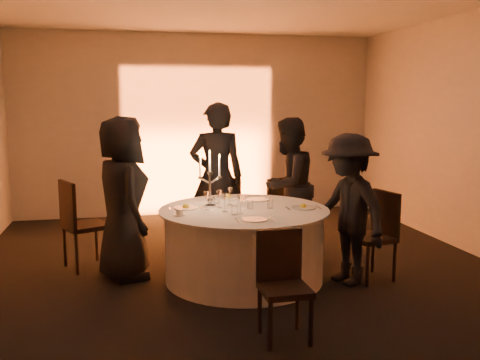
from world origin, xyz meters
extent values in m
plane|color=black|center=(0.00, 0.00, 0.00)|extent=(7.00, 7.00, 0.00)
plane|color=#B3ADA6|center=(0.00, 3.50, 1.50)|extent=(7.00, 0.00, 7.00)
plane|color=#B3ADA6|center=(0.00, -3.50, 1.50)|extent=(7.00, 0.00, 7.00)
cube|color=black|center=(0.00, 3.20, 0.05)|extent=(0.25, 0.12, 0.10)
cylinder|color=black|center=(0.00, 0.00, 0.01)|extent=(0.60, 0.60, 0.03)
cylinder|color=black|center=(0.00, 0.00, 0.38)|extent=(0.20, 0.20, 0.75)
cylinder|color=white|center=(0.00, 0.00, 0.38)|extent=(1.68, 1.68, 0.75)
cylinder|color=white|center=(0.00, 0.00, 0.76)|extent=(1.80, 1.80, 0.02)
cube|color=black|center=(-1.67, 0.77, 0.49)|extent=(0.59, 0.59, 0.05)
cube|color=black|center=(-1.86, 0.69, 0.77)|extent=(0.22, 0.42, 0.51)
cylinder|color=black|center=(-1.42, 0.68, 0.24)|extent=(0.04, 0.04, 0.48)
cylinder|color=black|center=(-1.58, 1.03, 0.24)|extent=(0.04, 0.04, 0.48)
cylinder|color=black|center=(-1.77, 0.52, 0.24)|extent=(0.04, 0.04, 0.48)
cylinder|color=black|center=(-1.93, 0.87, 0.24)|extent=(0.04, 0.04, 0.48)
cube|color=black|center=(0.05, 1.48, 0.44)|extent=(0.41, 0.41, 0.05)
cube|color=black|center=(0.05, 1.30, 0.68)|extent=(0.40, 0.05, 0.46)
cylinder|color=black|center=(0.21, 1.66, 0.21)|extent=(0.04, 0.04, 0.43)
cylinder|color=black|center=(-0.13, 1.65, 0.21)|extent=(0.04, 0.04, 0.43)
cylinder|color=black|center=(0.22, 1.31, 0.21)|extent=(0.04, 0.04, 0.43)
cylinder|color=black|center=(-0.12, 1.30, 0.21)|extent=(0.04, 0.04, 0.43)
cube|color=black|center=(0.74, 1.62, 0.42)|extent=(0.50, 0.50, 0.05)
cube|color=black|center=(0.81, 1.47, 0.65)|extent=(0.36, 0.19, 0.43)
cylinder|color=black|center=(0.82, 1.84, 0.20)|extent=(0.04, 0.04, 0.41)
cylinder|color=black|center=(0.52, 1.70, 0.20)|extent=(0.04, 0.04, 0.41)
cylinder|color=black|center=(0.96, 1.54, 0.20)|extent=(0.04, 0.04, 0.41)
cylinder|color=black|center=(0.66, 1.41, 0.20)|extent=(0.04, 0.04, 0.41)
cube|color=black|center=(1.32, -0.30, 0.45)|extent=(0.50, 0.50, 0.05)
cube|color=black|center=(1.50, -0.26, 0.71)|extent=(0.13, 0.41, 0.47)
cylinder|color=black|center=(1.11, -0.16, 0.22)|extent=(0.04, 0.04, 0.44)
cylinder|color=black|center=(1.19, -0.51, 0.22)|extent=(0.04, 0.04, 0.44)
cylinder|color=black|center=(1.45, -0.09, 0.22)|extent=(0.04, 0.04, 0.44)
cylinder|color=black|center=(1.53, -0.43, 0.22)|extent=(0.04, 0.04, 0.44)
cube|color=black|center=(-0.01, -1.51, 0.42)|extent=(0.38, 0.38, 0.05)
cube|color=black|center=(-0.01, -1.34, 0.65)|extent=(0.38, 0.04, 0.43)
cylinder|color=black|center=(-0.17, -1.68, 0.20)|extent=(0.04, 0.04, 0.41)
cylinder|color=black|center=(0.16, -1.67, 0.20)|extent=(0.04, 0.04, 0.41)
cylinder|color=black|center=(-0.17, -1.35, 0.20)|extent=(0.04, 0.04, 0.41)
cylinder|color=black|center=(0.16, -1.35, 0.20)|extent=(0.04, 0.04, 0.41)
imported|color=black|center=(-1.25, 0.32, 0.87)|extent=(0.75, 0.97, 1.75)
imported|color=black|center=(-0.08, 1.24, 0.94)|extent=(0.72, 0.49, 1.89)
imported|color=black|center=(0.78, 0.93, 0.85)|extent=(1.05, 1.02, 1.70)
imported|color=black|center=(1.03, -0.34, 0.79)|extent=(0.87, 1.15, 1.57)
cylinder|color=white|center=(-0.60, 0.14, 0.78)|extent=(0.25, 0.25, 0.01)
cube|color=silver|center=(-0.77, 0.14, 0.78)|extent=(0.01, 0.17, 0.01)
cube|color=silver|center=(-0.43, 0.14, 0.78)|extent=(0.02, 0.17, 0.01)
sphere|color=yellow|center=(-0.60, 0.14, 0.82)|extent=(0.07, 0.07, 0.07)
cylinder|color=white|center=(-0.05, 0.64, 0.78)|extent=(0.28, 0.28, 0.01)
cube|color=silver|center=(-0.22, 0.64, 0.78)|extent=(0.02, 0.17, 0.01)
cube|color=silver|center=(0.12, 0.64, 0.78)|extent=(0.02, 0.17, 0.01)
sphere|color=yellow|center=(-0.05, 0.64, 0.82)|extent=(0.07, 0.07, 0.07)
cylinder|color=white|center=(0.26, 0.45, 0.78)|extent=(0.27, 0.27, 0.01)
cube|color=silver|center=(0.09, 0.45, 0.78)|extent=(0.02, 0.17, 0.01)
cube|color=silver|center=(0.43, 0.45, 0.78)|extent=(0.02, 0.17, 0.01)
cylinder|color=white|center=(0.62, -0.11, 0.78)|extent=(0.26, 0.26, 0.01)
cube|color=silver|center=(0.45, -0.11, 0.78)|extent=(0.02, 0.17, 0.01)
cube|color=silver|center=(0.79, -0.11, 0.78)|extent=(0.01, 0.17, 0.01)
sphere|color=yellow|center=(0.62, -0.11, 0.82)|extent=(0.07, 0.07, 0.07)
cylinder|color=white|center=(-0.02, -0.55, 0.78)|extent=(0.24, 0.24, 0.01)
cube|color=silver|center=(-0.19, -0.55, 0.78)|extent=(0.02, 0.17, 0.01)
cube|color=silver|center=(0.15, -0.55, 0.78)|extent=(0.02, 0.17, 0.01)
cylinder|color=white|center=(-0.70, -0.18, 0.77)|extent=(0.11, 0.11, 0.01)
cylinder|color=white|center=(-0.70, -0.18, 0.81)|extent=(0.07, 0.07, 0.06)
cylinder|color=white|center=(-0.33, 0.19, 0.78)|extent=(0.12, 0.12, 0.02)
sphere|color=white|center=(-0.33, 0.19, 0.84)|extent=(0.07, 0.07, 0.07)
cylinder|color=white|center=(-0.33, 0.19, 0.96)|extent=(0.02, 0.02, 0.33)
cylinder|color=white|center=(-0.33, 0.19, 1.14)|extent=(0.05, 0.05, 0.03)
cylinder|color=white|center=(-0.33, 0.19, 1.25)|extent=(0.02, 0.02, 0.21)
cone|color=#FFA92D|center=(-0.33, 0.19, 1.37)|extent=(0.02, 0.02, 0.03)
cylinder|color=white|center=(-0.38, 0.19, 1.06)|extent=(0.12, 0.02, 0.08)
cylinder|color=white|center=(-0.44, 0.19, 1.09)|extent=(0.05, 0.05, 0.03)
cylinder|color=white|center=(-0.44, 0.19, 1.20)|extent=(0.02, 0.02, 0.21)
cone|color=#FFA92D|center=(-0.44, 0.19, 1.32)|extent=(0.02, 0.02, 0.03)
cylinder|color=white|center=(-0.28, 0.19, 1.06)|extent=(0.12, 0.02, 0.08)
cylinder|color=white|center=(-0.23, 0.19, 1.09)|extent=(0.05, 0.05, 0.03)
cylinder|color=white|center=(-0.23, 0.19, 1.20)|extent=(0.02, 0.02, 0.21)
cone|color=#FFA92D|center=(-0.23, 0.19, 1.32)|extent=(0.02, 0.02, 0.03)
cylinder|color=silver|center=(-0.23, -0.10, 0.77)|extent=(0.06, 0.06, 0.01)
cylinder|color=silver|center=(-0.23, -0.10, 0.83)|extent=(0.01, 0.01, 0.10)
cone|color=silver|center=(-0.23, -0.10, 0.92)|extent=(0.07, 0.07, 0.09)
cylinder|color=silver|center=(-0.08, -0.21, 0.77)|extent=(0.06, 0.06, 0.01)
cylinder|color=silver|center=(-0.08, -0.21, 0.83)|extent=(0.01, 0.01, 0.10)
cone|color=silver|center=(-0.08, -0.21, 0.92)|extent=(0.07, 0.07, 0.09)
cylinder|color=silver|center=(-0.10, 0.26, 0.77)|extent=(0.06, 0.06, 0.01)
cylinder|color=silver|center=(-0.10, 0.26, 0.83)|extent=(0.01, 0.01, 0.10)
cone|color=silver|center=(-0.10, 0.26, 0.92)|extent=(0.07, 0.07, 0.09)
cylinder|color=silver|center=(-0.25, 0.10, 0.77)|extent=(0.06, 0.06, 0.01)
cylinder|color=silver|center=(-0.25, 0.10, 0.83)|extent=(0.01, 0.01, 0.10)
cone|color=silver|center=(-0.25, 0.10, 0.92)|extent=(0.07, 0.07, 0.09)
cylinder|color=silver|center=(-0.39, 0.04, 0.77)|extent=(0.06, 0.06, 0.01)
cylinder|color=silver|center=(-0.39, 0.04, 0.83)|extent=(0.01, 0.01, 0.10)
cone|color=silver|center=(-0.39, 0.04, 0.92)|extent=(0.07, 0.07, 0.09)
cylinder|color=silver|center=(0.28, -0.03, 0.82)|extent=(0.07, 0.07, 0.09)
cylinder|color=silver|center=(-0.23, 0.37, 0.82)|extent=(0.07, 0.07, 0.09)
cylinder|color=silver|center=(0.07, 0.00, 0.82)|extent=(0.07, 0.07, 0.09)
cylinder|color=silver|center=(-0.16, -0.27, 0.82)|extent=(0.07, 0.07, 0.09)
camera|label=1|loc=(-1.22, -5.41, 1.91)|focal=40.00mm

